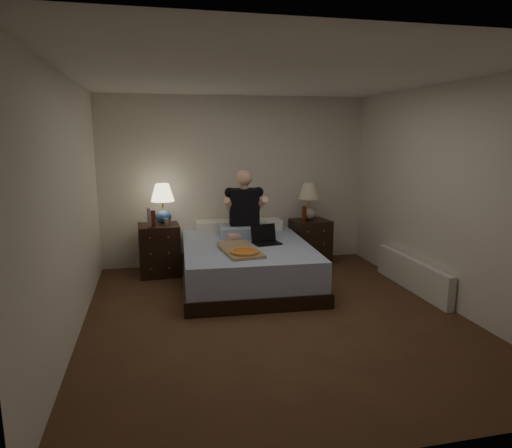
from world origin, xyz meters
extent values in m
cube|color=brown|center=(0.00, 0.00, 0.00)|extent=(4.00, 4.50, 0.00)
cube|color=white|center=(0.00, 0.00, 2.50)|extent=(4.00, 4.50, 0.00)
cube|color=white|center=(0.00, 2.25, 1.25)|extent=(4.00, 0.00, 2.50)
cube|color=white|center=(0.00, -2.25, 1.25)|extent=(4.00, 0.00, 2.50)
cube|color=white|center=(-2.00, 0.00, 1.25)|extent=(0.00, 4.50, 2.50)
cube|color=white|center=(2.00, 0.00, 1.25)|extent=(0.00, 4.50, 2.50)
cube|color=#617DC3|center=(-0.07, 1.19, 0.27)|extent=(1.72, 2.23, 0.54)
cube|color=black|center=(-1.18, 1.82, 0.36)|extent=(0.57, 0.52, 0.72)
cube|color=black|center=(1.05, 1.85, 0.34)|extent=(0.58, 0.53, 0.68)
cylinder|color=silver|center=(-1.29, 1.76, 0.84)|extent=(0.07, 0.07, 0.25)
cylinder|color=beige|center=(-1.07, 1.73, 0.77)|extent=(0.07, 0.07, 0.10)
cylinder|color=#591D0C|center=(-1.24, 1.65, 0.83)|extent=(0.06, 0.06, 0.23)
cylinder|color=#5A1B0C|center=(0.92, 1.76, 0.80)|extent=(0.06, 0.06, 0.23)
cube|color=silver|center=(1.93, 0.47, 0.20)|extent=(0.10, 1.60, 0.40)
camera|label=1|loc=(-1.22, -4.50, 1.93)|focal=32.00mm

